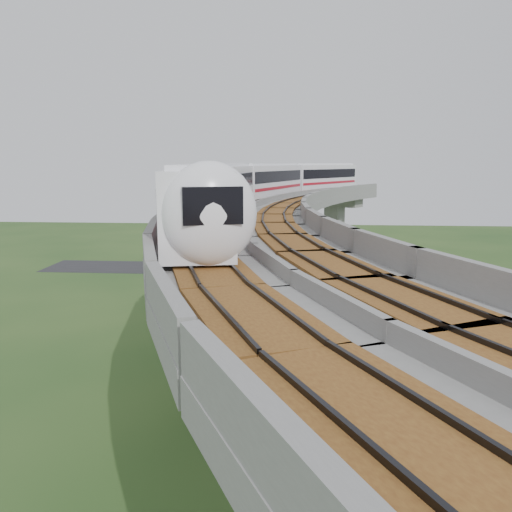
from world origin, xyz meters
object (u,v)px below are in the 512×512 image
object	(u,v)px
metro_train	(268,183)
car_white	(436,434)
car_dark	(448,323)
car_red	(474,386)

from	to	relation	value
metro_train	car_white	xyz separation A→B (m)	(9.57, -22.41, -11.58)
car_white	car_dark	bearing A→B (deg)	72.33
metro_train	car_dark	bearing A→B (deg)	-15.66
car_red	car_dark	bearing A→B (deg)	136.47
metro_train	car_dark	world-z (taller)	metro_train
metro_train	car_red	bearing A→B (deg)	-50.65
metro_train	car_dark	distance (m)	19.90
car_white	car_dark	distance (m)	19.01
metro_train	car_dark	xyz separation A→B (m)	(15.56, -4.36, -11.61)
metro_train	car_dark	size ratio (longest dim) A/B	13.32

